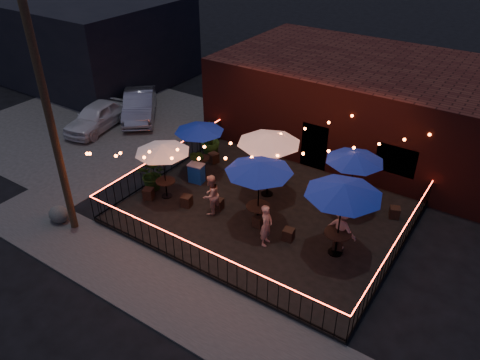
% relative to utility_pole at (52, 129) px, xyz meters
% --- Properties ---
extents(ground, '(110.00, 110.00, 0.00)m').
position_rel_utility_pole_xyz_m(ground, '(5.40, 2.60, -4.00)').
color(ground, black).
rests_on(ground, ground).
extents(patio, '(10.00, 8.00, 0.15)m').
position_rel_utility_pole_xyz_m(patio, '(5.40, 4.60, -3.92)').
color(patio, black).
rests_on(patio, ground).
extents(sidewalk, '(18.00, 2.50, 0.05)m').
position_rel_utility_pole_xyz_m(sidewalk, '(5.40, -0.65, -3.98)').
color(sidewalk, '#3C3A38').
rests_on(sidewalk, ground).
extents(parking_lot, '(11.00, 12.00, 0.02)m').
position_rel_utility_pole_xyz_m(parking_lot, '(-6.60, 6.60, -3.99)').
color(parking_lot, '#3C3A38').
rests_on(parking_lot, ground).
extents(brick_building, '(14.00, 8.00, 4.00)m').
position_rel_utility_pole_xyz_m(brick_building, '(6.40, 12.59, -2.00)').
color(brick_building, '#38120F').
rests_on(brick_building, ground).
extents(background_building, '(12.00, 9.00, 5.00)m').
position_rel_utility_pole_xyz_m(background_building, '(-12.60, 11.60, -1.50)').
color(background_building, black).
rests_on(background_building, ground).
extents(utility_pole, '(0.26, 0.26, 8.00)m').
position_rel_utility_pole_xyz_m(utility_pole, '(0.00, 0.00, 0.00)').
color(utility_pole, '#332515').
rests_on(utility_pole, ground).
extents(fence_front, '(10.00, 0.04, 1.04)m').
position_rel_utility_pole_xyz_m(fence_front, '(5.40, 0.60, -3.34)').
color(fence_front, black).
rests_on(fence_front, patio).
extents(fence_left, '(0.04, 8.00, 1.04)m').
position_rel_utility_pole_xyz_m(fence_left, '(0.40, 4.60, -3.34)').
color(fence_left, black).
rests_on(fence_left, patio).
extents(fence_right, '(0.04, 8.00, 1.04)m').
position_rel_utility_pole_xyz_m(fence_right, '(10.40, 4.60, -3.34)').
color(fence_right, black).
rests_on(fence_right, patio).
extents(festoon_lights, '(10.02, 8.72, 1.32)m').
position_rel_utility_pole_xyz_m(festoon_lights, '(4.39, 4.30, -1.48)').
color(festoon_lights, '#E34F1B').
rests_on(festoon_lights, ground).
extents(cafe_table_0, '(2.59, 2.59, 2.34)m').
position_rel_utility_pole_xyz_m(cafe_table_0, '(1.60, 3.29, -1.71)').
color(cafe_table_0, black).
rests_on(cafe_table_0, patio).
extents(cafe_table_1, '(2.14, 2.14, 2.29)m').
position_rel_utility_pole_xyz_m(cafe_table_1, '(1.60, 5.53, -1.76)').
color(cafe_table_1, black).
rests_on(cafe_table_1, patio).
extents(cafe_table_2, '(3.03, 3.03, 2.64)m').
position_rel_utility_pole_xyz_m(cafe_table_2, '(5.60, 3.75, -1.44)').
color(cafe_table_2, black).
rests_on(cafe_table_2, patio).
extents(cafe_table_3, '(2.47, 2.47, 2.70)m').
position_rel_utility_pole_xyz_m(cafe_table_3, '(4.85, 5.65, -1.38)').
color(cafe_table_3, black).
rests_on(cafe_table_3, patio).
extents(cafe_table_4, '(2.79, 2.79, 2.76)m').
position_rel_utility_pole_xyz_m(cafe_table_4, '(8.62, 3.87, -1.33)').
color(cafe_table_4, black).
rests_on(cafe_table_4, patio).
extents(cafe_table_5, '(2.27, 2.27, 2.40)m').
position_rel_utility_pole_xyz_m(cafe_table_5, '(7.92, 6.62, -1.66)').
color(cafe_table_5, black).
rests_on(cafe_table_5, patio).
extents(bistro_chair_0, '(0.48, 0.48, 0.44)m').
position_rel_utility_pole_xyz_m(bistro_chair_0, '(1.12, 2.77, -3.63)').
color(bistro_chair_0, black).
rests_on(bistro_chair_0, patio).
extents(bistro_chair_1, '(0.45, 0.45, 0.45)m').
position_rel_utility_pole_xyz_m(bistro_chair_1, '(2.69, 3.21, -3.63)').
color(bistro_chair_1, black).
rests_on(bistro_chair_1, patio).
extents(bistro_chair_2, '(0.48, 0.48, 0.45)m').
position_rel_utility_pole_xyz_m(bistro_chair_2, '(1.52, 6.53, -3.62)').
color(bistro_chair_2, black).
rests_on(bistro_chair_2, patio).
extents(bistro_chair_3, '(0.51, 0.51, 0.48)m').
position_rel_utility_pole_xyz_m(bistro_chair_3, '(3.35, 6.02, -3.61)').
color(bistro_chair_3, black).
rests_on(bistro_chair_3, patio).
extents(bistro_chair_4, '(0.42, 0.42, 0.44)m').
position_rel_utility_pole_xyz_m(bistro_chair_4, '(3.82, 3.72, -3.63)').
color(bistro_chair_4, black).
rests_on(bistro_chair_4, patio).
extents(bistro_chair_5, '(0.36, 0.36, 0.42)m').
position_rel_utility_pole_xyz_m(bistro_chair_5, '(5.68, 3.68, -3.64)').
color(bistro_chair_5, black).
rests_on(bistro_chair_5, patio).
extents(bistro_chair_6, '(0.45, 0.45, 0.41)m').
position_rel_utility_pole_xyz_m(bistro_chair_6, '(4.87, 6.70, -3.65)').
color(bistro_chair_6, black).
rests_on(bistro_chair_6, patio).
extents(bistro_chair_7, '(0.53, 0.53, 0.47)m').
position_rel_utility_pole_xyz_m(bistro_chair_7, '(6.42, 6.45, -3.61)').
color(bistro_chair_7, black).
rests_on(bistro_chair_7, patio).
extents(bistro_chair_8, '(0.41, 0.41, 0.43)m').
position_rel_utility_pole_xyz_m(bistro_chair_8, '(6.96, 3.60, -3.63)').
color(bistro_chair_8, black).
rests_on(bistro_chair_8, patio).
extents(bistro_chair_9, '(0.43, 0.43, 0.40)m').
position_rel_utility_pole_xyz_m(bistro_chair_9, '(8.59, 4.09, -3.65)').
color(bistro_chair_9, black).
rests_on(bistro_chair_9, patio).
extents(bistro_chair_10, '(0.51, 0.51, 0.45)m').
position_rel_utility_pole_xyz_m(bistro_chair_10, '(7.98, 6.40, -3.62)').
color(bistro_chair_10, black).
rests_on(bistro_chair_10, patio).
extents(bistro_chair_11, '(0.47, 0.47, 0.43)m').
position_rel_utility_pole_xyz_m(bistro_chair_11, '(9.61, 6.96, -3.63)').
color(bistro_chair_11, black).
rests_on(bistro_chair_11, patio).
extents(patron_a, '(0.45, 0.62, 1.57)m').
position_rel_utility_pole_xyz_m(patron_a, '(6.41, 2.98, -3.06)').
color(patron_a, tan).
rests_on(patron_a, patio).
extents(patron_b, '(0.64, 0.81, 1.62)m').
position_rel_utility_pole_xyz_m(patron_b, '(3.76, 3.38, -3.04)').
color(patron_b, tan).
rests_on(patron_b, patio).
extents(patron_c, '(1.15, 0.76, 1.67)m').
position_rel_utility_pole_xyz_m(patron_c, '(8.61, 4.20, -3.02)').
color(patron_c, tan).
rests_on(patron_c, patio).
extents(potted_shrub_a, '(1.49, 1.39, 1.33)m').
position_rel_utility_pole_xyz_m(potted_shrub_a, '(0.80, 3.43, -3.19)').
color(potted_shrub_a, '#10400E').
rests_on(potted_shrub_a, patio).
extents(potted_shrub_b, '(0.80, 0.67, 1.38)m').
position_rel_utility_pole_xyz_m(potted_shrub_b, '(1.71, 5.08, -3.16)').
color(potted_shrub_b, '#0B350C').
rests_on(potted_shrub_b, patio).
extents(potted_shrub_c, '(1.00, 1.00, 1.53)m').
position_rel_utility_pole_xyz_m(potted_shrub_c, '(0.92, 7.11, -3.08)').
color(potted_shrub_c, '#0E370C').
rests_on(potted_shrub_c, patio).
extents(cooler, '(0.70, 0.55, 0.84)m').
position_rel_utility_pole_xyz_m(cooler, '(1.92, 4.82, -3.42)').
color(cooler, '#1347B6').
rests_on(cooler, patio).
extents(boulder, '(1.08, 1.01, 0.67)m').
position_rel_utility_pole_xyz_m(boulder, '(-0.73, -0.07, -3.67)').
color(boulder, '#44443F').
rests_on(boulder, ground).
extents(car_white, '(2.36, 4.23, 1.36)m').
position_rel_utility_pole_xyz_m(car_white, '(-5.74, 6.24, -3.32)').
color(car_white, white).
rests_on(car_white, ground).
extents(car_silver, '(3.99, 4.35, 1.45)m').
position_rel_utility_pole_xyz_m(car_silver, '(-4.88, 8.46, -3.28)').
color(car_silver, '#94939A').
rests_on(car_silver, ground).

